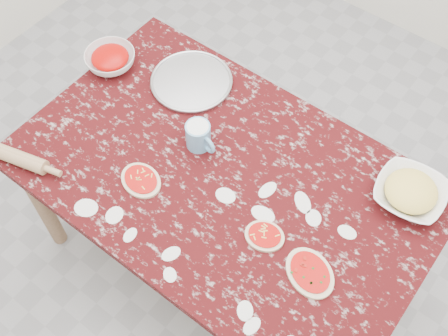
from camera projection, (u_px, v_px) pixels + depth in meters
ground at (224, 257)px, 2.76m from camera, size 4.00×4.00×0.00m
worktable at (224, 186)px, 2.20m from camera, size 1.60×1.00×0.75m
pizza_tray at (192, 82)px, 2.38m from camera, size 0.35×0.35×0.01m
sauce_bowl at (111, 60)px, 2.42m from camera, size 0.26×0.26×0.07m
cheese_bowl at (410, 194)px, 2.05m from camera, size 0.28×0.28×0.06m
flour_mug at (199, 136)px, 2.16m from camera, size 0.15×0.10×0.11m
pizza_left at (141, 180)px, 2.11m from camera, size 0.19×0.16×0.02m
pizza_mid at (265, 236)px, 1.98m from camera, size 0.17×0.15×0.02m
pizza_right at (310, 273)px, 1.90m from camera, size 0.24×0.22×0.02m
rolling_pin at (12, 156)px, 2.15m from camera, size 0.30×0.13×0.06m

